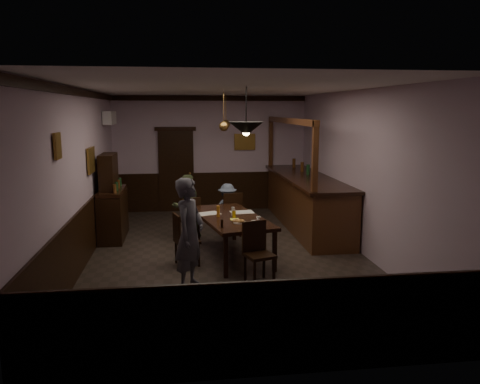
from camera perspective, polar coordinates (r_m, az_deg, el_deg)
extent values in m
cube|color=#2D2621|center=(8.67, -1.67, -7.72)|extent=(5.00, 8.00, 0.01)
cube|color=white|center=(8.27, -1.78, 12.53)|extent=(5.00, 8.00, 0.01)
cube|color=#C4A9C0|center=(12.30, -3.62, 4.70)|extent=(5.00, 0.01, 3.00)
cube|color=#C4A9C0|center=(4.45, 3.53, -4.81)|extent=(5.00, 0.01, 3.00)
cube|color=#C4A9C0|center=(8.46, -18.82, 1.76)|extent=(0.01, 8.00, 3.00)
cube|color=#C4A9C0|center=(8.94, 14.44, 2.40)|extent=(0.01, 8.00, 3.00)
cube|color=black|center=(8.41, -1.17, -3.15)|extent=(1.44, 2.36, 0.06)
cube|color=black|center=(7.45, -1.75, -7.89)|extent=(0.07, 0.07, 0.69)
cube|color=black|center=(7.74, 4.23, -7.23)|extent=(0.07, 0.07, 0.69)
cube|color=black|center=(9.34, -5.61, -4.23)|extent=(0.07, 0.07, 0.69)
cube|color=black|center=(9.57, -0.71, -3.83)|extent=(0.07, 0.07, 0.69)
cube|color=black|center=(9.63, -6.27, -3.38)|extent=(0.49, 0.49, 0.05)
cube|color=black|center=(9.41, -5.92, -2.13)|extent=(0.38, 0.16, 0.46)
cube|color=black|center=(9.88, -5.70, -4.32)|extent=(0.04, 0.04, 0.40)
cube|color=black|center=(9.77, -7.43, -4.51)|extent=(0.04, 0.04, 0.40)
cube|color=black|center=(9.59, -5.03, -4.74)|extent=(0.04, 0.04, 0.40)
cube|color=black|center=(9.49, -6.80, -4.94)|extent=(0.04, 0.04, 0.40)
cube|color=black|center=(9.86, -1.17, -2.86)|extent=(0.48, 0.48, 0.05)
cube|color=black|center=(9.63, -0.86, -1.57)|extent=(0.41, 0.11, 0.49)
cube|color=black|center=(10.12, -0.54, -3.86)|extent=(0.04, 0.04, 0.42)
cube|color=black|center=(10.03, -2.35, -4.00)|extent=(0.04, 0.04, 0.42)
cube|color=black|center=(9.81, 0.04, -4.30)|extent=(0.04, 0.04, 0.42)
cube|color=black|center=(9.72, -1.83, -4.45)|extent=(0.04, 0.04, 0.42)
cube|color=black|center=(7.22, 2.39, -7.73)|extent=(0.51, 0.51, 0.05)
cube|color=black|center=(7.30, 1.74, -5.38)|extent=(0.40, 0.16, 0.48)
cube|color=black|center=(7.09, 1.79, -10.03)|extent=(0.04, 0.04, 0.42)
cube|color=black|center=(7.23, 4.16, -9.63)|extent=(0.04, 0.04, 0.42)
cube|color=black|center=(7.36, 0.62, -9.23)|extent=(0.04, 0.04, 0.42)
cube|color=black|center=(7.50, 2.92, -8.87)|extent=(0.04, 0.04, 0.42)
cube|color=black|center=(8.08, -6.47, -5.97)|extent=(0.48, 0.48, 0.05)
cube|color=black|center=(7.97, -7.74, -4.35)|extent=(0.13, 0.39, 0.47)
cube|color=black|center=(8.04, -5.04, -7.66)|extent=(0.04, 0.04, 0.40)
cube|color=black|center=(8.33, -5.68, -7.04)|extent=(0.04, 0.04, 0.40)
cube|color=black|center=(7.96, -7.24, -7.89)|extent=(0.04, 0.04, 0.40)
cube|color=black|center=(8.25, -7.81, -7.25)|extent=(0.04, 0.04, 0.40)
imported|color=#545460|center=(6.94, -6.16, -5.10)|extent=(0.62, 0.72, 1.67)
imported|color=#455231|center=(9.77, -6.57, -1.72)|extent=(0.80, 0.75, 1.32)
imported|color=slate|center=(10.03, -1.54, -2.04)|extent=(0.71, 0.43, 1.08)
cube|color=silver|center=(8.61, -3.92, -2.64)|extent=(0.50, 0.43, 0.01)
cube|color=silver|center=(8.70, 0.25, -2.47)|extent=(0.45, 0.34, 0.01)
cube|color=#EAE856|center=(8.16, -0.65, -3.34)|extent=(0.18, 0.18, 0.00)
cylinder|color=white|center=(7.99, 1.85, -3.60)|extent=(0.15, 0.15, 0.01)
imported|color=white|center=(8.02, 2.26, -3.24)|extent=(0.10, 0.10, 0.07)
cylinder|color=white|center=(7.92, -0.05, -3.71)|extent=(0.22, 0.22, 0.01)
torus|color=#C68C47|center=(7.92, -0.45, -3.51)|extent=(0.13, 0.13, 0.04)
torus|color=#C68C47|center=(7.89, 0.09, -3.56)|extent=(0.13, 0.13, 0.04)
cylinder|color=yellow|center=(8.27, -0.74, -2.74)|extent=(0.07, 0.07, 0.12)
cylinder|color=#BF721E|center=(8.34, -2.67, -2.36)|extent=(0.06, 0.06, 0.20)
cylinder|color=silver|center=(8.45, -0.84, -2.36)|extent=(0.06, 0.06, 0.15)
cylinder|color=black|center=(7.58, -2.22, -3.86)|extent=(0.04, 0.04, 0.14)
cube|color=black|center=(10.00, -15.21, -2.83)|extent=(0.47, 1.33, 0.95)
cube|color=black|center=(9.90, -15.35, 0.12)|extent=(0.46, 1.28, 0.08)
cube|color=black|center=(9.85, -15.74, 2.29)|extent=(0.28, 0.85, 0.76)
cube|color=#431E12|center=(10.71, 7.98, -1.26)|extent=(0.92, 4.28, 1.12)
cube|color=black|center=(10.60, 7.95, 1.81)|extent=(1.02, 4.38, 0.06)
cube|color=#431E12|center=(10.40, 6.03, 8.62)|extent=(0.10, 4.17, 0.12)
cube|color=#431E12|center=(8.48, 9.17, 4.10)|extent=(0.10, 0.10, 1.32)
cube|color=#431E12|center=(12.42, 3.78, 6.05)|extent=(0.10, 0.10, 1.32)
cube|color=black|center=(12.27, -7.78, 2.50)|extent=(0.90, 0.06, 2.10)
cube|color=white|center=(11.23, -15.62, 8.70)|extent=(0.20, 0.85, 0.30)
cube|color=olive|center=(6.83, -21.37, 5.25)|extent=(0.04, 0.28, 0.36)
cube|color=olive|center=(9.21, -17.69, 3.71)|extent=(0.04, 0.62, 0.48)
cube|color=olive|center=(12.33, 0.58, 6.13)|extent=(0.55, 0.04, 0.42)
cylinder|color=black|center=(7.44, 0.76, 10.26)|extent=(0.02, 0.02, 0.66)
cone|color=black|center=(7.44, 0.75, 7.71)|extent=(0.56, 0.56, 0.22)
sphere|color=#FFD88C|center=(7.45, 0.75, 7.33)|extent=(0.12, 0.12, 0.12)
cylinder|color=#BF8C3F|center=(9.65, -2.01, 10.09)|extent=(0.02, 0.02, 0.70)
cone|color=#BF8C3F|center=(9.66, -1.99, 8.02)|extent=(0.20, 0.20, 0.22)
sphere|color=#FFD88C|center=(9.66, -1.99, 7.72)|extent=(0.12, 0.12, 0.12)
cylinder|color=#BF8C3F|center=(11.20, -1.74, 10.08)|extent=(0.02, 0.02, 0.70)
cone|color=#BF8C3F|center=(11.20, -1.73, 8.29)|extent=(0.20, 0.20, 0.22)
sphere|color=#FFD88C|center=(11.20, -1.73, 8.04)|extent=(0.12, 0.12, 0.12)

